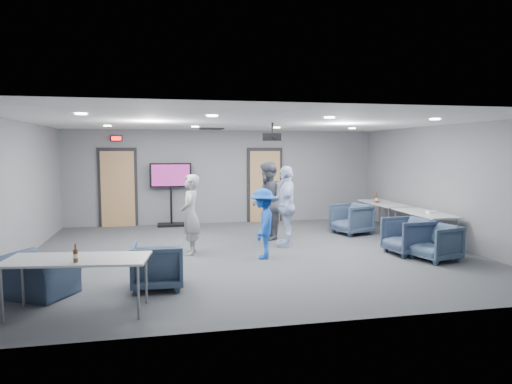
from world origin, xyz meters
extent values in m
plane|color=#35383C|center=(0.00, 0.00, 0.00)|extent=(9.00, 9.00, 0.00)
plane|color=white|center=(0.00, 0.00, 2.70)|extent=(9.00, 9.00, 0.00)
cube|color=slate|center=(0.00, 4.00, 1.35)|extent=(9.00, 0.02, 2.70)
cube|color=slate|center=(0.00, -4.00, 1.35)|extent=(9.00, 0.02, 2.70)
cube|color=slate|center=(-4.50, 0.00, 1.35)|extent=(0.02, 8.00, 2.70)
cube|color=slate|center=(4.50, 0.00, 1.35)|extent=(0.02, 8.00, 2.70)
cube|color=black|center=(-3.00, 3.97, 1.08)|extent=(1.06, 0.06, 2.24)
cube|color=tan|center=(-3.00, 3.93, 1.05)|extent=(0.90, 0.05, 2.10)
cylinder|color=gray|center=(-2.65, 3.88, 1.00)|extent=(0.04, 0.10, 0.04)
cube|color=black|center=(1.20, 3.97, 1.08)|extent=(1.06, 0.06, 2.24)
cube|color=tan|center=(1.20, 3.93, 1.05)|extent=(0.90, 0.05, 2.10)
cylinder|color=gray|center=(1.55, 3.88, 1.00)|extent=(0.04, 0.10, 0.04)
cube|color=black|center=(-3.00, 3.94, 2.45)|extent=(0.32, 0.06, 0.16)
cube|color=#FF0C0C|center=(-3.00, 3.90, 2.45)|extent=(0.26, 0.02, 0.11)
cube|color=black|center=(-0.50, 2.80, 2.69)|extent=(0.60, 0.60, 0.03)
cylinder|color=white|center=(-3.00, -1.80, 2.69)|extent=(0.18, 0.18, 0.02)
cylinder|color=white|center=(-3.00, 1.80, 2.69)|extent=(0.18, 0.18, 0.02)
cylinder|color=white|center=(-1.00, -1.80, 2.69)|extent=(0.18, 0.18, 0.02)
cylinder|color=white|center=(-1.00, 1.80, 2.69)|extent=(0.18, 0.18, 0.02)
cylinder|color=white|center=(1.00, -1.80, 2.69)|extent=(0.18, 0.18, 0.02)
cylinder|color=white|center=(1.00, 1.80, 2.69)|extent=(0.18, 0.18, 0.02)
cylinder|color=white|center=(3.00, -1.80, 2.69)|extent=(0.18, 0.18, 0.02)
cylinder|color=white|center=(3.00, 1.80, 2.69)|extent=(0.18, 0.18, 0.02)
imported|color=#969996|center=(-1.25, 0.10, 0.82)|extent=(0.48, 0.65, 1.64)
imported|color=#4C4F5C|center=(0.67, 1.32, 0.93)|extent=(0.72, 0.92, 1.86)
imported|color=silver|center=(0.90, 0.50, 0.89)|extent=(0.71, 1.13, 1.79)
imported|color=blue|center=(0.13, -0.55, 0.69)|extent=(0.78, 1.02, 1.39)
imported|color=#374760|center=(2.90, 1.52, 0.39)|extent=(1.05, 1.03, 0.77)
imported|color=#334058|center=(3.11, -0.84, 0.38)|extent=(0.91, 0.88, 0.75)
imported|color=#384B61|center=(3.35, -1.41, 0.35)|extent=(0.94, 0.92, 0.71)
imported|color=#3A4B64|center=(-1.90, -2.10, 0.36)|extent=(0.80, 0.82, 0.72)
imported|color=#324057|center=(-3.63, -2.19, 0.31)|extent=(1.24, 1.20, 0.62)
cube|color=#B3B5B8|center=(4.00, 1.91, 0.71)|extent=(0.73, 1.75, 0.03)
cylinder|color=gray|center=(3.71, 2.70, 0.35)|extent=(0.04, 0.04, 0.70)
cylinder|color=gray|center=(3.71, 1.11, 0.35)|extent=(0.04, 0.04, 0.70)
cylinder|color=gray|center=(4.29, 2.70, 0.35)|extent=(0.04, 0.04, 0.70)
cylinder|color=gray|center=(4.29, 1.11, 0.35)|extent=(0.04, 0.04, 0.70)
cube|color=#B3B5B8|center=(4.00, 0.01, 0.71)|extent=(0.72, 1.73, 0.03)
cylinder|color=gray|center=(3.72, 0.79, 0.35)|extent=(0.04, 0.04, 0.70)
cylinder|color=gray|center=(3.72, -0.78, 0.35)|extent=(0.04, 0.04, 0.70)
cylinder|color=gray|center=(4.28, 0.79, 0.35)|extent=(0.04, 0.04, 0.70)
cylinder|color=gray|center=(4.28, -0.78, 0.35)|extent=(0.04, 0.04, 0.70)
cube|color=#B3B5B8|center=(-2.92, -3.00, 0.71)|extent=(1.91, 1.00, 0.03)
cylinder|color=gray|center=(-2.06, -2.81, 0.35)|extent=(0.04, 0.04, 0.70)
cylinder|color=gray|center=(-3.71, -2.59, 0.35)|extent=(0.04, 0.04, 0.70)
cylinder|color=gray|center=(-2.14, -3.41, 0.35)|extent=(0.04, 0.04, 0.70)
cylinder|color=gray|center=(-3.79, -3.19, 0.35)|extent=(0.04, 0.04, 0.70)
cylinder|color=#5D2D0F|center=(-2.90, -3.22, 0.81)|extent=(0.06, 0.06, 0.16)
cylinder|color=#5D2D0F|center=(-2.90, -3.22, 0.93)|extent=(0.02, 0.02, 0.07)
cylinder|color=beige|center=(-2.90, -3.22, 0.81)|extent=(0.06, 0.06, 0.05)
cylinder|color=#5D2D0F|center=(3.78, 1.92, 0.83)|extent=(0.07, 0.07, 0.19)
cylinder|color=#5D2D0F|center=(3.78, 1.92, 0.97)|extent=(0.03, 0.03, 0.09)
cylinder|color=beige|center=(3.78, 1.92, 0.83)|extent=(0.07, 0.07, 0.06)
cube|color=#B7312D|center=(3.87, 2.04, 0.75)|extent=(0.17, 0.13, 0.03)
cube|color=white|center=(4.10, -0.14, 0.76)|extent=(0.22, 0.15, 0.05)
cube|color=black|center=(-1.55, 3.75, 0.03)|extent=(0.77, 0.55, 0.06)
cylinder|color=black|center=(-1.55, 3.75, 0.72)|extent=(0.06, 0.06, 1.32)
cube|color=black|center=(-1.55, 3.75, 1.43)|extent=(1.16, 0.07, 0.68)
cube|color=#7D1B64|center=(-1.55, 3.70, 1.43)|extent=(1.05, 0.01, 0.59)
cylinder|color=black|center=(0.42, -0.11, 2.58)|extent=(0.04, 0.04, 0.22)
cube|color=black|center=(0.42, -0.11, 2.40)|extent=(0.46, 0.42, 0.15)
cylinder|color=black|center=(0.42, -0.28, 2.40)|extent=(0.08, 0.06, 0.08)
camera|label=1|loc=(-1.84, -9.21, 2.15)|focal=32.00mm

